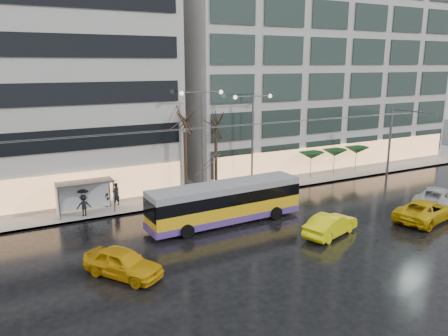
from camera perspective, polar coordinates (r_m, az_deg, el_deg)
ground at (r=28.66m, az=2.73°, el=-9.88°), size 140.00×140.00×0.00m
sidewalk at (r=41.33m, az=-4.63°, el=-2.40°), size 80.00×10.00×0.15m
kerb at (r=37.01m, az=-1.64°, el=-4.27°), size 80.00×0.10×0.15m
building_right at (r=52.76m, az=10.66°, el=14.66°), size 32.00×14.00×25.00m
trolleybus at (r=31.70m, az=0.20°, el=-4.71°), size 11.74×4.68×5.40m
catenary at (r=34.55m, az=-2.37°, el=1.60°), size 42.24×5.12×7.00m
bus_shelter at (r=35.03m, az=-18.36°, el=-2.78°), size 4.20×1.60×2.51m
street_lamp_near at (r=37.22m, az=-2.88°, el=5.18°), size 3.96×0.36×9.03m
street_lamp_far at (r=39.58m, az=3.75°, el=5.26°), size 3.96×0.36×8.53m
tree_a at (r=36.67m, az=-5.18°, el=6.74°), size 3.20×3.20×8.40m
tree_b at (r=38.16m, az=-1.08°, el=6.01°), size 3.20×3.20×7.70m
parasol_a at (r=44.28m, az=11.33°, el=1.61°), size 2.50×2.50×2.65m
parasol_b at (r=46.19m, az=14.24°, el=1.94°), size 2.50×2.50×2.65m
parasol_c at (r=48.21m, az=16.92°, el=2.24°), size 2.50×2.50×2.65m
taxi_a at (r=24.96m, az=-13.07°, el=-11.95°), size 4.17×4.86×1.57m
taxi_b at (r=30.57m, az=13.75°, el=-7.21°), size 4.86×2.97×1.51m
taxi_c at (r=35.63m, az=24.84°, el=-5.05°), size 6.20×3.90×1.60m
sedan_silver at (r=39.58m, az=26.19°, el=-3.40°), size 6.40×4.70×1.62m
pedestrian_a at (r=36.16m, az=-13.98°, el=-2.64°), size 1.27×1.28×2.19m
pedestrian_b at (r=36.34m, az=-15.09°, el=-3.68°), size 0.85×0.72×1.54m
pedestrian_c at (r=34.47m, az=-17.88°, el=-4.22°), size 1.11×0.86×2.11m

